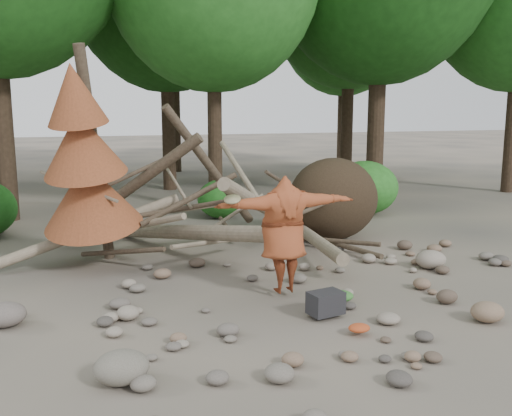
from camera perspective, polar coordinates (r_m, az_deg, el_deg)
name	(u,v)px	position (r m, az deg, el deg)	size (l,w,h in m)	color
ground	(307,309)	(9.20, 5.15, -10.05)	(120.00, 120.00, 0.00)	#514C44
deadfall_pile	(312,202)	(13.52, 5.64, 0.59)	(8.55, 5.24, 3.30)	#332619
dead_conifer	(85,163)	(11.29, -16.71, 4.31)	(2.06, 2.16, 4.35)	#4C3F30
bush_mid	(222,199)	(16.47, -3.46, 0.92)	(1.40, 1.40, 1.12)	#23681E
bush_right	(364,188)	(17.33, 10.77, 2.01)	(2.00, 2.00, 1.60)	#2D7B26
frisbee_thrower	(284,234)	(9.52, 2.79, -2.63)	(2.44, 0.72, 1.97)	brown
backpack	(326,307)	(8.83, 6.97, -9.76)	(0.52, 0.34, 0.34)	black
cloth_green	(340,299)	(9.46, 8.40, -8.99)	(0.45, 0.38, 0.17)	#336C2B
cloth_orange	(359,331)	(8.29, 10.27, -12.04)	(0.31, 0.26, 0.11)	#A73F1C
boulder_front_left	(122,367)	(6.99, -13.30, -15.24)	(0.64, 0.58, 0.39)	#6E685C
boulder_front_right	(487,312)	(9.28, 22.13, -9.60)	(0.50, 0.45, 0.30)	#826851
boulder_mid_right	(431,259)	(11.86, 17.07, -4.93)	(0.61, 0.55, 0.37)	gray
boulder_mid_left	(5,315)	(9.19, -23.80, -9.72)	(0.60, 0.54, 0.36)	#695F58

